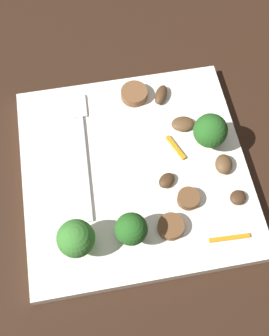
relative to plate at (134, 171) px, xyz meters
name	(u,v)px	position (x,y,z in m)	size (l,w,h in m)	color
ground_plane	(134,174)	(0.00, 0.00, -0.01)	(1.40, 1.40, 0.00)	black
plate	(134,171)	(0.00, 0.00, 0.00)	(0.28, 0.28, 0.02)	white
fork	(83,144)	(0.04, 0.06, 0.01)	(0.18, 0.02, 0.00)	silver
broccoli_floret_0	(210,131)	(0.02, -0.10, 0.04)	(0.04, 0.04, 0.05)	#296420
broccoli_floret_1	(131,229)	(-0.09, 0.02, 0.04)	(0.04, 0.04, 0.05)	#296420
broccoli_floret_2	(76,239)	(-0.09, 0.08, 0.04)	(0.04, 0.04, 0.05)	#408630
sausage_slice_0	(134,94)	(0.11, -0.02, 0.01)	(0.04, 0.04, 0.01)	brown
sausage_slice_1	(171,227)	(-0.08, -0.03, 0.01)	(0.03, 0.03, 0.01)	brown
sausage_slice_2	(188,199)	(-0.05, -0.06, 0.01)	(0.03, 0.03, 0.01)	brown
mushroom_0	(183,124)	(0.05, -0.07, 0.01)	(0.03, 0.02, 0.01)	brown
mushroom_1	(167,180)	(-0.03, -0.04, 0.01)	(0.02, 0.02, 0.01)	#422B19
mushroom_2	(238,197)	(-0.06, -0.11, 0.01)	(0.02, 0.02, 0.01)	#422B19
mushroom_3	(161,95)	(0.10, -0.05, 0.01)	(0.03, 0.02, 0.01)	#4C331E
mushroom_4	(224,164)	(-0.02, -0.11, 0.02)	(0.03, 0.02, 0.01)	brown
pepper_strip_0	(176,148)	(0.02, -0.06, 0.01)	(0.04, 0.00, 0.00)	orange
pepper_strip_1	(229,238)	(-0.11, -0.09, 0.01)	(0.05, 0.00, 0.00)	orange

